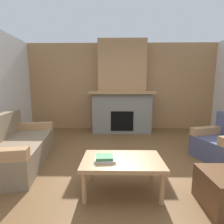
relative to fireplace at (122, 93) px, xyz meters
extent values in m
plane|color=brown|center=(0.00, -2.62, -1.16)|extent=(9.00, 9.00, 0.00)
cube|color=#A87A4C|center=(0.00, 0.38, 0.19)|extent=(6.00, 0.12, 2.70)
cube|color=gray|center=(0.00, -0.03, -0.59)|extent=(1.70, 0.70, 1.15)
cube|color=black|center=(0.00, -0.36, -0.78)|extent=(0.64, 0.08, 0.56)
cube|color=#A87A4C|center=(0.00, -0.08, 0.03)|extent=(1.90, 0.82, 0.08)
cube|color=#A87A4C|center=(0.00, 0.07, 0.80)|extent=(1.40, 0.50, 1.47)
cube|color=#847056|center=(-1.89, -2.26, -0.96)|extent=(1.15, 1.92, 0.40)
cube|color=tan|center=(-2.04, -1.45, -0.69)|extent=(0.86, 0.31, 0.15)
cube|color=#474C6B|center=(1.74, -2.08, -0.96)|extent=(0.94, 0.94, 0.40)
cube|color=tan|center=(1.65, -1.79, -0.69)|extent=(0.77, 0.34, 0.15)
cube|color=tan|center=(-0.12, -3.04, -0.76)|extent=(1.00, 0.60, 0.05)
cylinder|color=tan|center=(-0.56, -3.28, -0.97)|extent=(0.06, 0.06, 0.38)
cylinder|color=tan|center=(0.32, -3.28, -0.97)|extent=(0.06, 0.06, 0.38)
cylinder|color=tan|center=(-0.56, -2.80, -0.97)|extent=(0.06, 0.06, 0.38)
cylinder|color=tan|center=(0.32, -2.80, -0.97)|extent=(0.06, 0.06, 0.38)
cube|color=beige|center=(-0.33, -3.10, -0.72)|extent=(0.26, 0.17, 0.03)
cube|color=#3D7F4C|center=(-0.34, -3.08, -0.69)|extent=(0.22, 0.20, 0.03)
camera|label=1|loc=(-0.22, -4.99, 0.15)|focal=26.36mm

